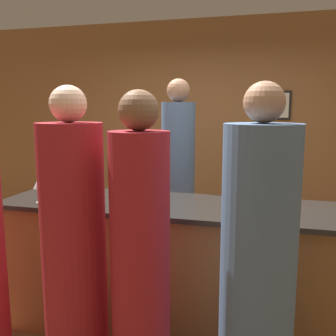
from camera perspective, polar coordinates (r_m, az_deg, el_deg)
The scene contains 13 objects.
ground_plane at distance 3.21m, azimuth 0.47°, elevation -23.24°, with size 14.00×14.00×0.00m, color brown.
back_wall at distance 4.78m, azimuth 6.77°, elevation 5.25°, with size 8.00×0.08×2.80m.
bar_counter at distance 2.97m, azimuth 0.48°, elevation -14.91°, with size 2.61×0.74×1.01m.
bartender at distance 3.57m, azimuth 1.53°, elevation -3.51°, with size 0.31×0.31×1.98m.
guest_0 at distance 2.14m, azimuth -4.22°, elevation -14.81°, with size 0.33×0.33×1.81m.
guest_1 at distance 2.34m, azimuth -14.06°, elevation -12.85°, with size 0.37×0.37×1.84m.
guest_3 at distance 2.06m, azimuth 13.46°, elevation -16.00°, with size 0.39×0.39×1.84m.
wine_bottle_0 at distance 3.41m, azimuth -14.90°, elevation -1.20°, with size 0.07×0.07×0.29m.
ice_bucket at distance 3.22m, azimuth -12.96°, elevation -1.84°, with size 0.15×0.15×0.21m.
wine_glass_0 at distance 2.95m, azimuth -19.14°, elevation -2.32°, with size 0.08×0.08×0.19m.
wine_glass_1 at distance 2.88m, azimuth -13.75°, elevation -2.57°, with size 0.07×0.07×0.18m.
wine_glass_2 at distance 2.80m, azimuth -2.28°, elevation -2.60°, with size 0.07×0.07×0.18m.
wine_glass_3 at distance 2.84m, azimuth -17.52°, elevation -3.45°, with size 0.07×0.07×0.14m.
Camera 1 is at (0.67, -2.63, 1.71)m, focal length 40.00 mm.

